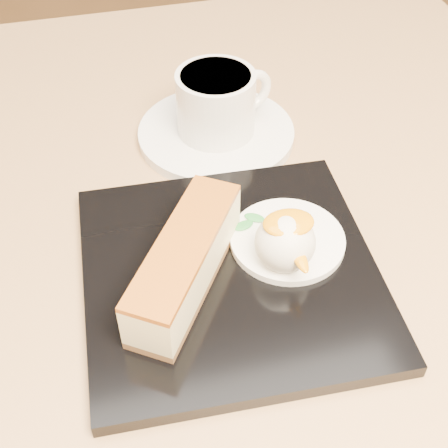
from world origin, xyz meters
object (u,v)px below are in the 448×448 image
object	(u,v)px
ice_cream_scoop	(285,242)
coffee_cup	(218,101)
saucer	(216,134)
table	(201,333)
cheesecake	(185,262)
dessert_plate	(230,273)

from	to	relation	value
ice_cream_scoop	coffee_cup	bearing A→B (deg)	92.13
ice_cream_scoop	saucer	world-z (taller)	ice_cream_scoop
table	cheesecake	bearing A→B (deg)	-107.82
coffee_cup	table	bearing A→B (deg)	-129.98
dessert_plate	ice_cream_scoop	world-z (taller)	ice_cream_scoop
cheesecake	saucer	xyz separation A→B (m)	(0.07, 0.18, -0.03)
cheesecake	table	bearing A→B (deg)	16.04
table	ice_cream_scoop	size ratio (longest dim) A/B	17.62
dessert_plate	ice_cream_scoop	xyz separation A→B (m)	(0.04, -0.00, 0.03)
table	coffee_cup	distance (m)	0.23
ice_cream_scoop	dessert_plate	bearing A→B (deg)	172.87
table	cheesecake	xyz separation A→B (m)	(-0.02, -0.07, 0.19)
table	dessert_plate	world-z (taller)	dessert_plate
ice_cream_scoop	saucer	bearing A→B (deg)	92.70
table	saucer	world-z (taller)	saucer
dessert_plate	saucer	size ratio (longest dim) A/B	1.47
cheesecake	ice_cream_scoop	xyz separation A→B (m)	(0.07, 0.00, 0.00)
saucer	coffee_cup	xyz separation A→B (m)	(0.00, 0.00, 0.04)
cheesecake	saucer	bearing A→B (deg)	13.64
dessert_plate	cheesecake	xyz separation A→B (m)	(-0.03, -0.01, 0.03)
dessert_plate	table	bearing A→B (deg)	101.39
table	dessert_plate	bearing A→B (deg)	-78.61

